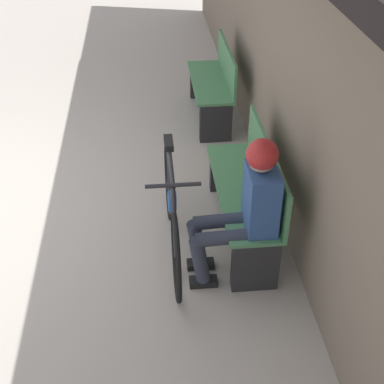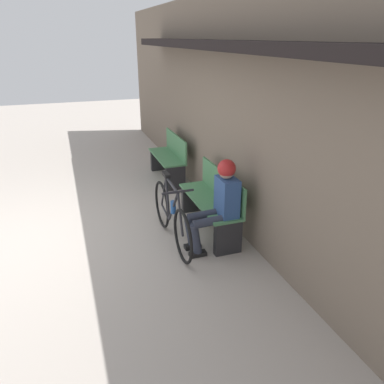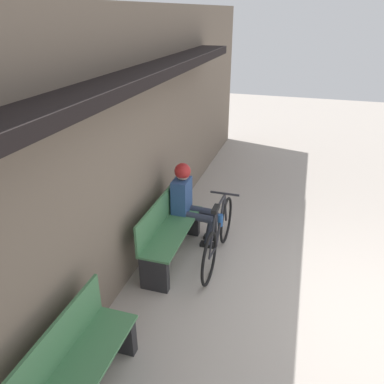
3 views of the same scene
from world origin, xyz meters
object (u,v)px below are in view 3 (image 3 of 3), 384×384
object	(u,v)px
bicycle	(218,235)
park_bench_far	(80,368)
person_seated	(189,198)
park_bench_near	(169,233)

from	to	relation	value
bicycle	park_bench_far	xyz separation A→B (m)	(-2.37, 0.64, 0.01)
person_seated	park_bench_far	size ratio (longest dim) A/B	0.97
park_bench_near	park_bench_far	bearing A→B (deg)	-179.91
park_bench_near	bicycle	world-z (taller)	bicycle
person_seated	bicycle	bearing A→B (deg)	-123.82
park_bench_near	bicycle	size ratio (longest dim) A/B	0.86
park_bench_near	park_bench_far	world-z (taller)	same
park_bench_near	bicycle	distance (m)	0.67
park_bench_far	park_bench_near	bearing A→B (deg)	0.09
park_bench_near	person_seated	distance (m)	0.61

